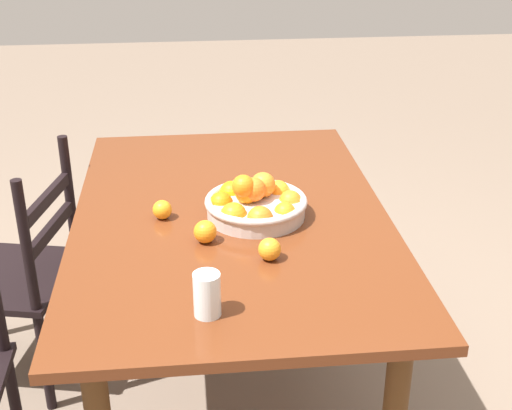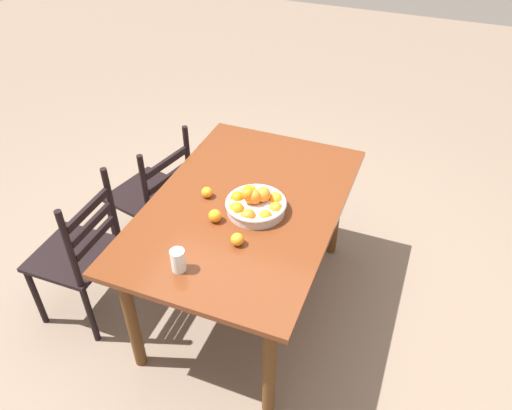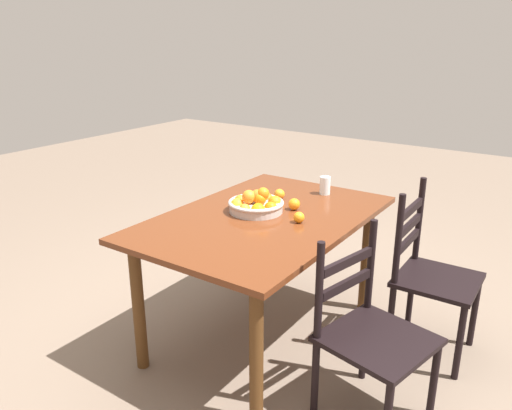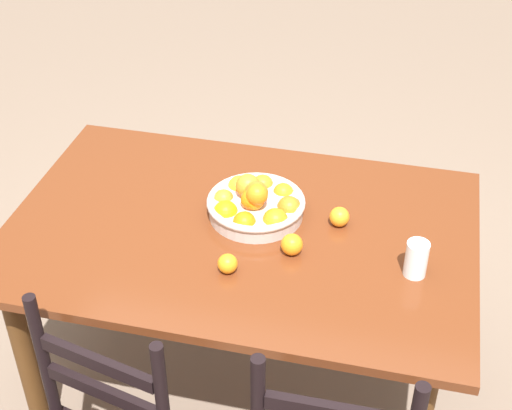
{
  "view_description": "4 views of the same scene",
  "coord_description": "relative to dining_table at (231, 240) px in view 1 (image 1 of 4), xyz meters",
  "views": [
    {
      "loc": [
        -2.01,
        0.13,
        1.77
      ],
      "look_at": [
        -0.03,
        -0.08,
        0.81
      ],
      "focal_mm": 49.38,
      "sensor_mm": 36.0,
      "label": 1
    },
    {
      "loc": [
        -1.95,
        -0.83,
        2.45
      ],
      "look_at": [
        -0.03,
        -0.08,
        0.81
      ],
      "focal_mm": 35.28,
      "sensor_mm": 36.0,
      "label": 2
    },
    {
      "loc": [
        2.22,
        1.46,
        1.74
      ],
      "look_at": [
        -0.03,
        -0.08,
        0.81
      ],
      "focal_mm": 35.17,
      "sensor_mm": 36.0,
      "label": 3
    },
    {
      "loc": [
        -0.49,
        1.84,
        2.26
      ],
      "look_at": [
        -0.03,
        -0.08,
        0.81
      ],
      "focal_mm": 52.67,
      "sensor_mm": 36.0,
      "label": 4
    }
  ],
  "objects": [
    {
      "name": "orange_loose_2",
      "position": [
        -0.02,
        0.22,
        0.13
      ],
      "size": [
        0.06,
        0.06,
        0.06
      ],
      "primitive_type": "sphere",
      "color": "orange",
      "rests_on": "dining_table"
    },
    {
      "name": "chair_by_cabinet",
      "position": [
        0.27,
        0.77,
        -0.25
      ],
      "size": [
        0.54,
        0.54,
        0.9
      ],
      "rotation": [
        0.0,
        0.0,
        2.92
      ],
      "color": "black",
      "rests_on": "ground"
    },
    {
      "name": "fruit_bowl",
      "position": [
        -0.03,
        -0.07,
        0.14
      ],
      "size": [
        0.32,
        0.32,
        0.15
      ],
      "color": "#C0B3AD",
      "rests_on": "dining_table"
    },
    {
      "name": "orange_loose_0",
      "position": [
        -0.31,
        -0.09,
        0.13
      ],
      "size": [
        0.06,
        0.06,
        0.06
      ],
      "primitive_type": "sphere",
      "color": "orange",
      "rests_on": "dining_table"
    },
    {
      "name": "drinking_glass",
      "position": [
        -0.56,
        0.1,
        0.16
      ],
      "size": [
        0.07,
        0.07,
        0.12
      ],
      "primitive_type": "cylinder",
      "color": "silver",
      "rests_on": "dining_table"
    },
    {
      "name": "ground_plane",
      "position": [
        0.0,
        0.0,
        -0.68
      ],
      "size": [
        12.0,
        12.0,
        0.0
      ],
      "primitive_type": "plane",
      "color": "#726051"
    },
    {
      "name": "dining_table",
      "position": [
        0.0,
        0.0,
        0.0
      ],
      "size": [
        1.5,
        0.99,
        0.77
      ],
      "color": "#5C2B14",
      "rests_on": "ground"
    },
    {
      "name": "orange_loose_1",
      "position": [
        -0.19,
        0.09,
        0.13
      ],
      "size": [
        0.07,
        0.07,
        0.07
      ],
      "primitive_type": "sphere",
      "color": "orange",
      "rests_on": "dining_table"
    }
  ]
}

